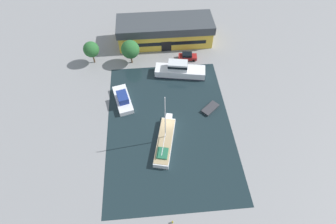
# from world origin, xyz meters

# --- Properties ---
(ground_plane) EXTENTS (440.00, 440.00, 0.00)m
(ground_plane) POSITION_xyz_m (0.00, 0.00, 0.00)
(ground_plane) COLOR gray
(water_canal) EXTENTS (23.69, 33.58, 0.01)m
(water_canal) POSITION_xyz_m (0.00, 0.00, 0.00)
(water_canal) COLOR #19282D
(water_canal) RESTS_ON ground
(warehouse_building) EXTENTS (23.34, 8.33, 5.77)m
(warehouse_building) POSITION_xyz_m (1.34, 26.49, 2.92)
(warehouse_building) COLOR gold
(warehouse_building) RESTS_ON ground
(quay_tree_near_building) EXTENTS (4.15, 4.15, 5.91)m
(quay_tree_near_building) POSITION_xyz_m (-7.10, 18.91, 3.82)
(quay_tree_near_building) COLOR brown
(quay_tree_near_building) RESTS_ON ground
(quay_tree_by_water) EXTENTS (3.55, 3.55, 5.50)m
(quay_tree_by_water) POSITION_xyz_m (-15.89, 19.80, 3.71)
(quay_tree_by_water) COLOR brown
(quay_tree_by_water) RESTS_ON ground
(parked_car) EXTENTS (4.48, 2.29, 1.67)m
(parked_car) POSITION_xyz_m (6.07, 18.96, 0.84)
(parked_car) COLOR maroon
(parked_car) RESTS_ON ground
(sailboat_moored) EXTENTS (4.85, 11.42, 11.97)m
(sailboat_moored) POSITION_xyz_m (-1.11, -3.86, 0.68)
(sailboat_moored) COLOR white
(sailboat_moored) RESTS_ON water_canal
(motor_cruiser) EXTENTS (11.58, 5.18, 3.53)m
(motor_cruiser) POSITION_xyz_m (3.57, 13.87, 1.29)
(motor_cruiser) COLOR white
(motor_cruiser) RESTS_ON water_canal
(small_dinghy) EXTENTS (4.02, 3.84, 0.52)m
(small_dinghy) POSITION_xyz_m (8.65, 3.26, 0.27)
(small_dinghy) COLOR #23282D
(small_dinghy) RESTS_ON water_canal
(cabin_boat) EXTENTS (4.59, 8.06, 2.43)m
(cabin_boat) POSITION_xyz_m (-8.92, 6.81, 0.86)
(cabin_boat) COLOR white
(cabin_boat) RESTS_ON water_canal
(mooring_bollard) EXTENTS (0.26, 0.26, 0.59)m
(mooring_bollard) POSITION_xyz_m (-1.11, -17.92, 0.31)
(mooring_bollard) COLOR olive
(mooring_bollard) RESTS_ON ground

